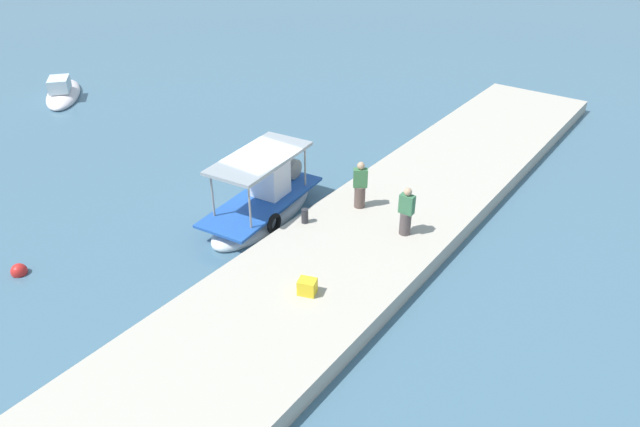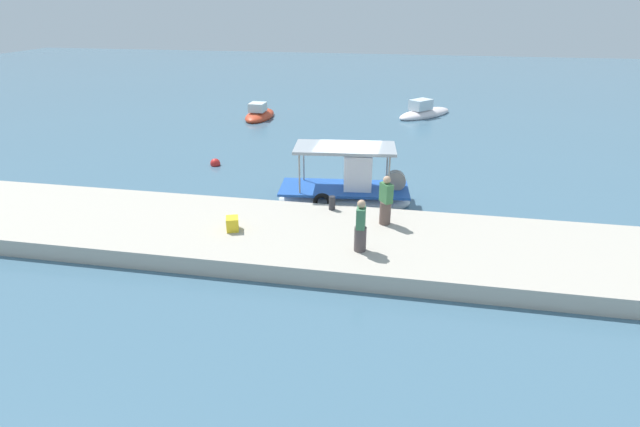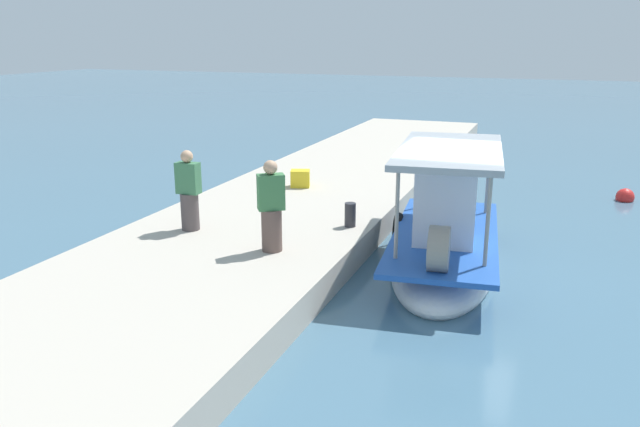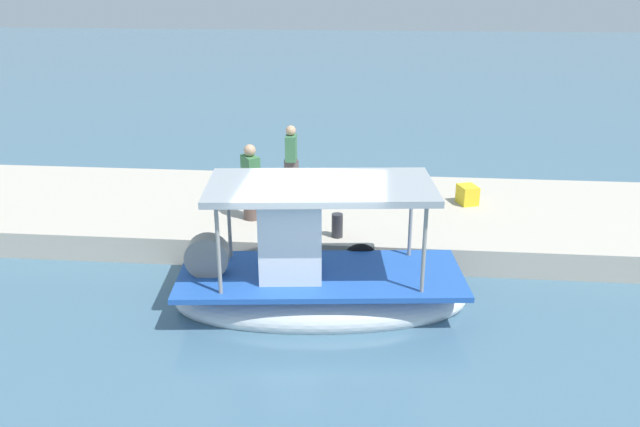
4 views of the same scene
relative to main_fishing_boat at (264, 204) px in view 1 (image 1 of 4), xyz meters
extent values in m
plane|color=#466C83|center=(0.02, 0.30, -0.49)|extent=(120.00, 120.00, 0.00)
cube|color=#BDB3A3|center=(0.02, -4.11, -0.20)|extent=(36.00, 5.03, 0.59)
ellipsoid|color=silver|center=(-0.09, 0.00, -0.36)|extent=(5.62, 2.61, 0.98)
cube|color=#2455B1|center=(-0.09, 0.00, 0.18)|extent=(5.40, 2.58, 0.10)
cube|color=white|center=(0.45, 0.06, 0.91)|extent=(1.21, 1.23, 1.55)
cylinder|color=gray|center=(1.55, 0.95, 0.98)|extent=(0.07, 0.07, 1.71)
cylinder|color=gray|center=(1.72, -0.58, 0.98)|extent=(0.07, 0.07, 1.71)
cylinder|color=gray|center=(-1.91, 0.57, 0.98)|extent=(0.07, 0.07, 1.71)
cylinder|color=gray|center=(-1.74, -0.96, 0.98)|extent=(0.07, 0.07, 1.71)
cube|color=#979EA5|center=(-0.09, 0.00, 1.90)|extent=(4.16, 2.36, 0.12)
torus|color=black|center=(-0.79, -1.14, -0.02)|extent=(0.76, 0.26, 0.74)
cylinder|color=gray|center=(1.96, 0.22, 0.58)|extent=(0.83, 0.43, 0.80)
cylinder|color=#504646|center=(1.14, -5.15, 0.49)|extent=(0.39, 0.39, 0.79)
cube|color=#3D774F|center=(1.14, -5.15, 1.21)|extent=(0.28, 0.49, 0.65)
sphere|color=tan|center=(1.14, -5.15, 1.67)|extent=(0.26, 0.26, 0.26)
cylinder|color=brown|center=(1.76, -2.98, 0.51)|extent=(0.54, 0.54, 0.81)
cube|color=#3E7947|center=(1.76, -2.98, 1.25)|extent=(0.51, 0.56, 0.67)
sphere|color=tan|center=(1.76, -2.98, 1.72)|extent=(0.27, 0.27, 0.27)
cylinder|color=#2D2D33|center=(-0.26, -2.07, 0.36)|extent=(0.24, 0.24, 0.52)
cube|color=yellow|center=(-3.27, -4.47, 0.33)|extent=(0.55, 0.61, 0.46)
sphere|color=red|center=(-7.26, 3.89, -0.39)|extent=(0.50, 0.50, 0.50)
ellipsoid|color=white|center=(3.22, 17.67, -0.36)|extent=(4.54, 4.96, 0.77)
cube|color=silver|center=(2.90, 17.29, 0.38)|extent=(1.75, 1.81, 0.71)
camera|label=1|loc=(-13.57, -12.45, 10.45)|focal=32.55mm
camera|label=2|loc=(2.51, -19.05, 7.36)|focal=28.13mm
camera|label=3|loc=(12.11, 1.90, 4.07)|focal=35.44mm
camera|label=4|loc=(-1.10, 10.77, 5.47)|focal=36.51mm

